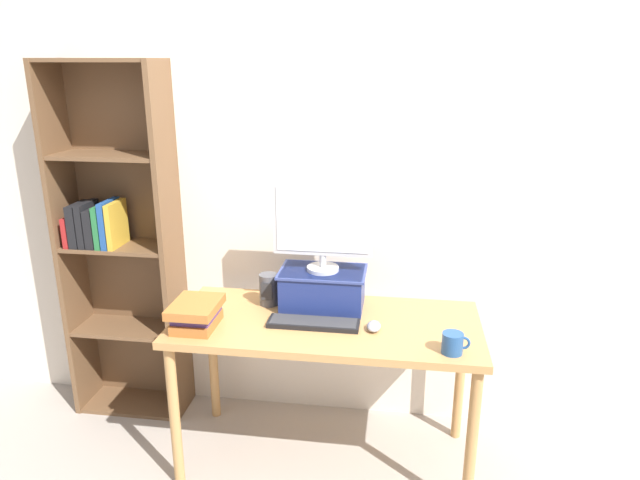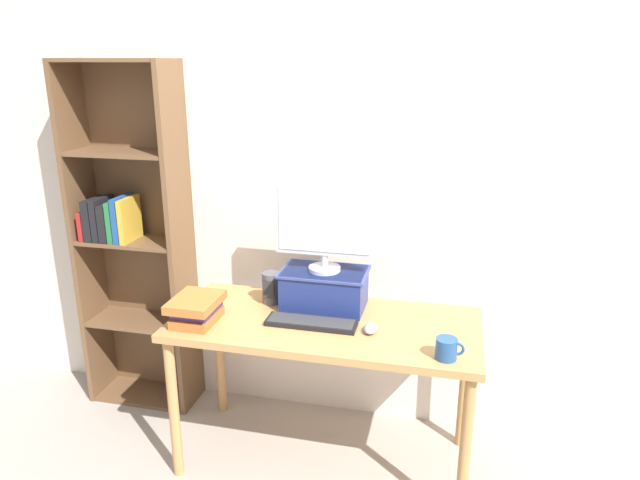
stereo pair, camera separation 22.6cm
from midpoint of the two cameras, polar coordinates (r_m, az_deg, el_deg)
The scene contains 11 objects.
ground_plane at distance 3.15m, azimuth -1.62°, elevation -20.95°, with size 12.00×12.00×0.00m, color #9E9389.
back_wall at distance 3.02m, azimuth -0.24°, elevation 4.97°, with size 7.00×0.08×2.60m.
desk at distance 2.77m, azimuth -1.75°, elevation -9.73°, with size 1.45×0.66×0.78m.
bookshelf_unit at distance 3.34m, azimuth -21.34°, elevation -0.26°, with size 0.62×0.28×1.97m.
riser_box at distance 2.84m, azimuth -2.01°, elevation -4.81°, with size 0.43×0.27×0.19m.
computer_monitor at distance 2.73m, azimuth -2.09°, elevation 1.65°, with size 0.48×0.16×0.44m.
keyboard at distance 2.68m, azimuth -3.09°, elevation -8.35°, with size 0.43×0.12×0.02m.
computer_mouse at distance 2.64m, azimuth 2.94°, elevation -8.66°, with size 0.06×0.10×0.04m.
book_stack at distance 2.73m, azimuth -14.64°, elevation -7.20°, with size 0.21×0.26×0.13m.
coffee_mug at distance 2.47m, azimuth 10.59°, elevation -10.16°, with size 0.12×0.09×0.09m.
desk_speaker at distance 2.90m, azimuth -7.39°, elevation -4.97°, with size 0.09×0.10×0.16m.
Camera 1 is at (0.33, -2.44, 1.96)m, focal length 32.00 mm.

